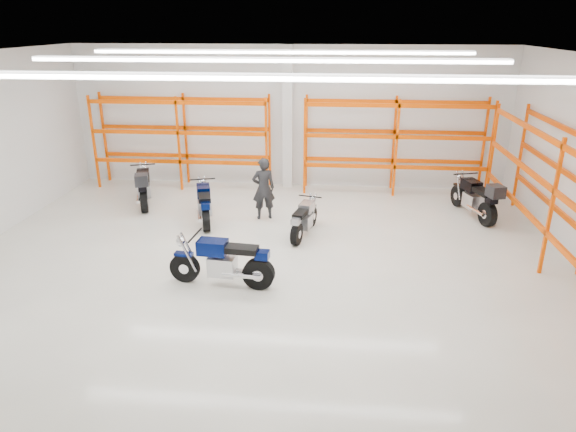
# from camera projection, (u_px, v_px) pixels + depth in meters

# --- Properties ---
(ground) EXTENTS (14.00, 14.00, 0.00)m
(ground) POSITION_uv_depth(u_px,v_px,m) (264.00, 261.00, 11.76)
(ground) COLOR beige
(ground) RESTS_ON ground
(room_shell) EXTENTS (14.02, 12.02, 4.51)m
(room_shell) POSITION_uv_depth(u_px,v_px,m) (261.00, 118.00, 10.61)
(room_shell) COLOR white
(room_shell) RESTS_ON ground
(motorcycle_main) EXTENTS (2.24, 0.74, 1.10)m
(motorcycle_main) POSITION_uv_depth(u_px,v_px,m) (226.00, 263.00, 10.51)
(motorcycle_main) COLOR black
(motorcycle_main) RESTS_ON ground
(motorcycle_back_a) EXTENTS (1.08, 2.25, 1.19)m
(motorcycle_back_a) POSITION_uv_depth(u_px,v_px,m) (144.00, 187.00, 15.12)
(motorcycle_back_a) COLOR black
(motorcycle_back_a) RESTS_ON ground
(motorcycle_back_b) EXTENTS (0.90, 2.11, 1.06)m
(motorcycle_back_b) POSITION_uv_depth(u_px,v_px,m) (204.00, 205.00, 13.89)
(motorcycle_back_b) COLOR black
(motorcycle_back_b) RESTS_ON ground
(motorcycle_back_c) EXTENTS (0.76, 1.84, 0.92)m
(motorcycle_back_c) POSITION_uv_depth(u_px,v_px,m) (304.00, 220.00, 13.00)
(motorcycle_back_c) COLOR black
(motorcycle_back_c) RESTS_ON ground
(motorcycle_back_d) EXTENTS (1.03, 2.29, 1.20)m
(motorcycle_back_d) POSITION_uv_depth(u_px,v_px,m) (477.00, 199.00, 14.14)
(motorcycle_back_d) COLOR black
(motorcycle_back_d) RESTS_ON ground
(standing_man) EXTENTS (0.72, 0.58, 1.72)m
(standing_man) POSITION_uv_depth(u_px,v_px,m) (264.00, 189.00, 14.05)
(standing_man) COLOR black
(standing_man) RESTS_ON ground
(structural_column) EXTENTS (0.32, 0.32, 4.50)m
(structural_column) POSITION_uv_depth(u_px,v_px,m) (288.00, 118.00, 16.37)
(structural_column) COLOR white
(structural_column) RESTS_ON ground
(pallet_racking_back_left) EXTENTS (5.67, 0.87, 3.00)m
(pallet_racking_back_left) POSITION_uv_depth(u_px,v_px,m) (182.00, 133.00, 16.52)
(pallet_racking_back_left) COLOR #F84200
(pallet_racking_back_left) RESTS_ON ground
(pallet_racking_back_right) EXTENTS (5.67, 0.87, 3.00)m
(pallet_racking_back_right) POSITION_uv_depth(u_px,v_px,m) (396.00, 137.00, 15.92)
(pallet_racking_back_right) COLOR #F84200
(pallet_racking_back_right) RESTS_ON ground
(pallet_racking_side) EXTENTS (0.87, 9.07, 3.00)m
(pallet_racking_side) POSITION_uv_depth(u_px,v_px,m) (574.00, 195.00, 10.54)
(pallet_racking_side) COLOR #F84200
(pallet_racking_side) RESTS_ON ground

